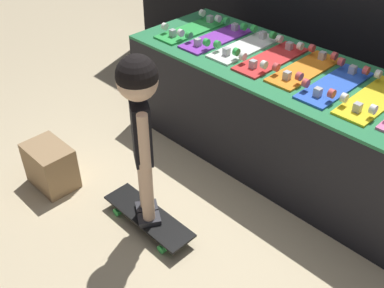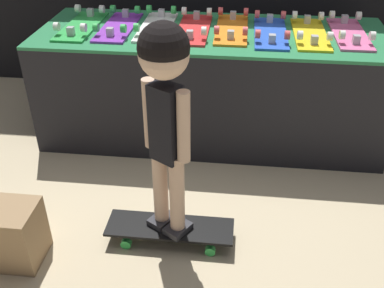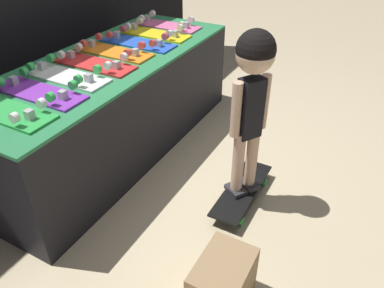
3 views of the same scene
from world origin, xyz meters
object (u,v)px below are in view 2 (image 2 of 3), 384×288
at_px(skateboard_orange_on_rack, 232,28).
at_px(skateboard_on_floor, 170,229).
at_px(storage_box, 5,233).
at_px(skateboard_yellow_on_rack, 310,32).
at_px(skateboard_blue_on_rack, 271,31).
at_px(skateboard_white_on_rack, 156,25).
at_px(skateboard_green_on_rack, 81,24).
at_px(skateboard_pink_on_rack, 349,32).
at_px(skateboard_purple_on_rack, 119,25).
at_px(skateboard_red_on_rack, 193,28).
at_px(child, 165,96).

distance_m(skateboard_orange_on_rack, skateboard_on_floor, 1.36).
bearing_deg(storage_box, skateboard_yellow_on_rack, 41.67).
bearing_deg(skateboard_blue_on_rack, skateboard_white_on_rack, 177.02).
height_order(skateboard_green_on_rack, storage_box, skateboard_green_on_rack).
relative_size(skateboard_pink_on_rack, skateboard_on_floor, 0.93).
height_order(skateboard_purple_on_rack, skateboard_blue_on_rack, same).
xyz_separation_m(skateboard_green_on_rack, skateboard_red_on_rack, (0.73, 0.02, 0.00)).
bearing_deg(child, skateboard_green_on_rack, 155.26).
bearing_deg(storage_box, skateboard_red_on_rack, 60.46).
relative_size(skateboard_white_on_rack, skateboard_orange_on_rack, 1.00).
distance_m(skateboard_green_on_rack, skateboard_purple_on_rack, 0.24).
bearing_deg(skateboard_purple_on_rack, skateboard_red_on_rack, 0.89).
relative_size(skateboard_green_on_rack, child, 0.57).
bearing_deg(skateboard_red_on_rack, skateboard_white_on_rack, 175.22).
relative_size(skateboard_white_on_rack, skateboard_yellow_on_rack, 1.00).
bearing_deg(skateboard_pink_on_rack, storage_box, -141.90).
relative_size(skateboard_green_on_rack, storage_box, 1.81).
relative_size(skateboard_green_on_rack, skateboard_on_floor, 0.93).
bearing_deg(skateboard_yellow_on_rack, child, -122.93).
bearing_deg(skateboard_on_floor, skateboard_blue_on_rack, 66.59).
bearing_deg(child, storage_box, -133.35).
relative_size(skateboard_yellow_on_rack, skateboard_on_floor, 0.93).
bearing_deg(skateboard_green_on_rack, skateboard_purple_on_rack, 2.59).
relative_size(skateboard_green_on_rack, skateboard_orange_on_rack, 1.00).
bearing_deg(storage_box, skateboard_on_floor, 14.98).
height_order(skateboard_on_floor, storage_box, storage_box).
height_order(skateboard_green_on_rack, skateboard_purple_on_rack, same).
bearing_deg(skateboard_orange_on_rack, skateboard_yellow_on_rack, -4.15).
xyz_separation_m(skateboard_red_on_rack, skateboard_on_floor, (0.01, -1.13, -0.68)).
bearing_deg(skateboard_white_on_rack, skateboard_orange_on_rack, 0.59).
distance_m(skateboard_yellow_on_rack, storage_box, 2.08).
height_order(skateboard_pink_on_rack, storage_box, skateboard_pink_on_rack).
bearing_deg(skateboard_green_on_rack, skateboard_orange_on_rack, 2.58).
xyz_separation_m(skateboard_white_on_rack, skateboard_pink_on_rack, (1.22, 0.00, 0.00)).
relative_size(skateboard_orange_on_rack, skateboard_on_floor, 0.93).
xyz_separation_m(skateboard_blue_on_rack, skateboard_on_floor, (-0.48, -1.11, -0.68)).
relative_size(skateboard_on_floor, storage_box, 1.94).
xyz_separation_m(skateboard_white_on_rack, skateboard_yellow_on_rack, (0.98, -0.03, 0.00)).
bearing_deg(skateboard_pink_on_rack, skateboard_on_floor, -130.04).
bearing_deg(skateboard_green_on_rack, child, -56.41).
bearing_deg(skateboard_orange_on_rack, skateboard_green_on_rack, -177.42).
bearing_deg(skateboard_on_floor, skateboard_red_on_rack, 90.32).
distance_m(skateboard_purple_on_rack, skateboard_orange_on_rack, 0.73).
distance_m(skateboard_pink_on_rack, storage_box, 2.28).
xyz_separation_m(skateboard_red_on_rack, skateboard_orange_on_rack, (0.24, 0.03, 0.00)).
xyz_separation_m(skateboard_purple_on_rack, storage_box, (-0.27, -1.33, -0.60)).
relative_size(skateboard_green_on_rack, skateboard_white_on_rack, 1.00).
relative_size(skateboard_blue_on_rack, skateboard_on_floor, 0.93).
bearing_deg(skateboard_on_floor, storage_box, -165.02).
bearing_deg(child, skateboard_pink_on_rack, 81.63).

